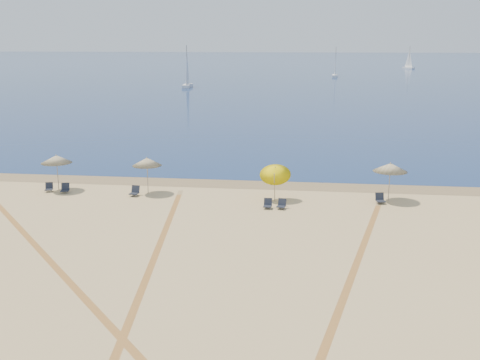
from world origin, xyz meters
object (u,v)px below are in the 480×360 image
(umbrella_4, at_px, (390,167))
(sailboat_2, at_px, (335,68))
(umbrella_3, at_px, (275,171))
(umbrella_2, at_px, (147,162))
(chair_3, at_px, (65,188))
(chair_4, at_px, (135,191))
(sailboat_0, at_px, (409,62))
(sailboat_1, at_px, (187,75))
(chair_7, at_px, (380,199))
(chair_6, at_px, (282,204))
(chair_2, at_px, (49,188))
(chair_5, at_px, (268,204))
(umbrella_1, at_px, (56,159))

(umbrella_4, bearing_deg, sailboat_2, 89.17)
(umbrella_3, bearing_deg, umbrella_4, 6.81)
(umbrella_2, xyz_separation_m, umbrella_4, (16.57, 0.09, 0.03))
(chair_3, height_order, chair_4, chair_4)
(umbrella_2, relative_size, umbrella_4, 0.99)
(sailboat_0, xyz_separation_m, sailboat_1, (-61.98, -86.00, 0.35))
(chair_7, bearing_deg, chair_6, -172.74)
(umbrella_2, bearing_deg, chair_6, -15.23)
(umbrella_3, distance_m, chair_7, 7.17)
(sailboat_0, height_order, sailboat_1, sailboat_1)
(chair_4, bearing_deg, umbrella_3, 7.10)
(chair_3, relative_size, sailboat_2, 0.09)
(sailboat_0, bearing_deg, chair_6, -129.59)
(sailboat_0, relative_size, sailboat_1, 0.87)
(chair_2, height_order, sailboat_1, sailboat_1)
(umbrella_3, distance_m, sailboat_0, 177.55)
(chair_4, bearing_deg, chair_5, -3.85)
(umbrella_1, relative_size, umbrella_3, 0.95)
(chair_7, bearing_deg, umbrella_3, 171.77)
(chair_6, bearing_deg, chair_3, -175.25)
(umbrella_2, bearing_deg, sailboat_1, 100.21)
(umbrella_1, xyz_separation_m, sailboat_2, (24.99, 125.56, 0.19))
(umbrella_3, bearing_deg, chair_5, -100.64)
(chair_6, bearing_deg, umbrella_4, 33.14)
(umbrella_2, bearing_deg, umbrella_1, -180.00)
(chair_4, distance_m, sailboat_2, 127.77)
(umbrella_4, height_order, sailboat_0, sailboat_0)
(umbrella_1, height_order, chair_5, umbrella_1)
(umbrella_2, distance_m, chair_3, 6.21)
(sailboat_0, xyz_separation_m, sailboat_2, (-27.96, -47.20, 0.07))
(sailboat_2, bearing_deg, chair_5, -90.09)
(umbrella_1, distance_m, umbrella_2, 6.60)
(umbrella_1, relative_size, umbrella_4, 1.00)
(umbrella_1, bearing_deg, chair_3, -37.45)
(umbrella_2, xyz_separation_m, chair_2, (-7.14, -0.40, -1.98))
(chair_2, bearing_deg, chair_5, -24.67)
(umbrella_1, height_order, chair_4, umbrella_1)
(chair_7, bearing_deg, umbrella_2, 167.81)
(umbrella_1, xyz_separation_m, sailboat_0, (52.95, 172.76, 0.13))
(umbrella_4, bearing_deg, umbrella_1, -179.77)
(sailboat_2, bearing_deg, umbrella_2, -94.07)
(umbrella_2, bearing_deg, chair_3, -174.53)
(umbrella_4, bearing_deg, chair_4, -177.21)
(chair_4, height_order, sailboat_0, sailboat_0)
(umbrella_3, xyz_separation_m, chair_6, (0.54, -1.78, -1.73))
(umbrella_1, bearing_deg, chair_2, -143.72)
(chair_5, height_order, chair_7, chair_7)
(umbrella_3, height_order, umbrella_4, umbrella_3)
(chair_5, xyz_separation_m, sailboat_2, (9.75, 128.19, 2.19))
(chair_6, height_order, sailboat_0, sailboat_0)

